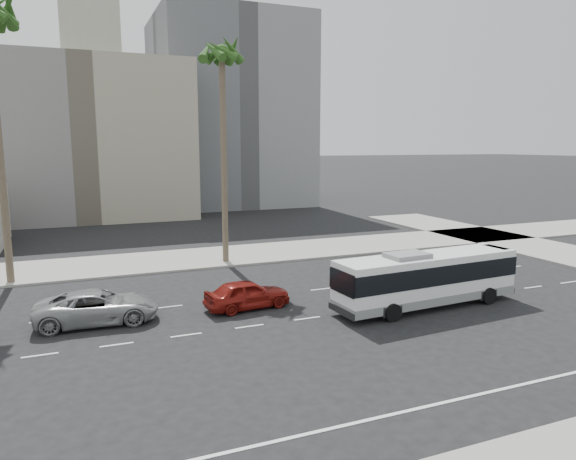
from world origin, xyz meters
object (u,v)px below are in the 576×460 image
city_bus (427,277)px  car_b (97,307)px  palm_near (222,57)px  car_a (247,294)px

city_bus → car_b: size_ratio=1.86×
city_bus → palm_near: size_ratio=0.67×
car_a → car_b: car_b is taller
city_bus → car_a: 9.52m
city_bus → car_a: city_bus is taller
car_b → palm_near: 19.33m
city_bus → car_b: bearing=162.7°
car_a → city_bus: bearing=-116.2°
car_b → palm_near: size_ratio=0.36×
car_b → palm_near: palm_near is taller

